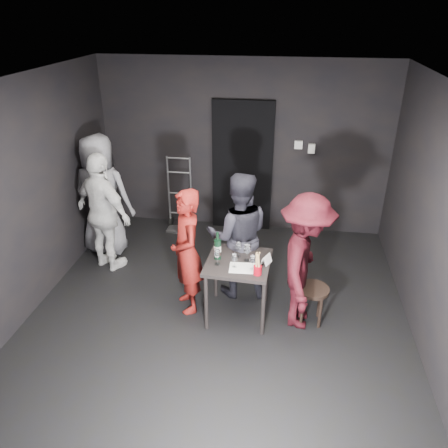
# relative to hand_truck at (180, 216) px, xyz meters

# --- Properties ---
(floor) EXTENTS (4.50, 5.00, 0.02)m
(floor) POSITION_rel_hand_truck_xyz_m (0.99, -2.22, -0.22)
(floor) COLOR black
(floor) RESTS_ON ground
(ceiling) EXTENTS (4.50, 5.00, 0.02)m
(ceiling) POSITION_rel_hand_truck_xyz_m (0.99, -2.22, 2.48)
(ceiling) COLOR silver
(ceiling) RESTS_ON ground
(wall_back) EXTENTS (4.50, 0.04, 2.70)m
(wall_back) POSITION_rel_hand_truck_xyz_m (0.99, 0.28, 1.13)
(wall_back) COLOR black
(wall_back) RESTS_ON ground
(wall_front) EXTENTS (4.50, 0.04, 2.70)m
(wall_front) POSITION_rel_hand_truck_xyz_m (0.99, -4.72, 1.13)
(wall_front) COLOR black
(wall_front) RESTS_ON ground
(wall_left) EXTENTS (0.04, 5.00, 2.70)m
(wall_left) POSITION_rel_hand_truck_xyz_m (-1.26, -2.22, 1.13)
(wall_left) COLOR black
(wall_left) RESTS_ON ground
(wall_right) EXTENTS (0.04, 5.00, 2.70)m
(wall_right) POSITION_rel_hand_truck_xyz_m (3.24, -2.22, 1.13)
(wall_right) COLOR black
(wall_right) RESTS_ON ground
(doorway) EXTENTS (0.95, 0.10, 2.10)m
(doorway) POSITION_rel_hand_truck_xyz_m (0.99, 0.22, 0.83)
(doorway) COLOR black
(doorway) RESTS_ON ground
(wallbox_upper) EXTENTS (0.12, 0.06, 0.12)m
(wallbox_upper) POSITION_rel_hand_truck_xyz_m (1.84, 0.23, 1.23)
(wallbox_upper) COLOR #B7B7B2
(wallbox_upper) RESTS_ON wall_back
(wallbox_lower) EXTENTS (0.10, 0.06, 0.14)m
(wallbox_lower) POSITION_rel_hand_truck_xyz_m (2.04, 0.23, 1.18)
(wallbox_lower) COLOR #B7B7B2
(wallbox_lower) RESTS_ON wall_back
(hand_truck) EXTENTS (0.41, 0.35, 1.23)m
(hand_truck) POSITION_rel_hand_truck_xyz_m (0.00, 0.00, 0.00)
(hand_truck) COLOR #B2B2B7
(hand_truck) RESTS_ON floor
(tasting_table) EXTENTS (0.72, 0.72, 0.75)m
(tasting_table) POSITION_rel_hand_truck_xyz_m (1.22, -2.11, 0.43)
(tasting_table) COLOR black
(tasting_table) RESTS_ON floor
(stool) EXTENTS (0.38, 0.38, 0.47)m
(stool) POSITION_rel_hand_truck_xyz_m (2.08, -2.11, 0.16)
(stool) COLOR black
(stool) RESTS_ON floor
(server_red) EXTENTS (0.61, 0.70, 1.61)m
(server_red) POSITION_rel_hand_truck_xyz_m (0.61, -2.04, 0.58)
(server_red) COLOR maroon
(server_red) RESTS_ON floor
(woman_black) EXTENTS (0.93, 0.61, 1.78)m
(woman_black) POSITION_rel_hand_truck_xyz_m (1.16, -1.63, 0.67)
(woman_black) COLOR #24232D
(woman_black) RESTS_ON floor
(man_maroon) EXTENTS (0.63, 1.17, 1.74)m
(man_maroon) POSITION_rel_hand_truck_xyz_m (1.96, -2.12, 0.65)
(man_maroon) COLOR #370B12
(man_maroon) RESTS_ON floor
(bystander_cream) EXTENTS (1.22, 0.97, 1.88)m
(bystander_cream) POSITION_rel_hand_truck_xyz_m (-0.71, -1.31, 0.72)
(bystander_cream) COLOR white
(bystander_cream) RESTS_ON floor
(bystander_grey) EXTENTS (1.07, 0.62, 2.14)m
(bystander_grey) POSITION_rel_hand_truck_xyz_m (-0.92, -0.86, 0.85)
(bystander_grey) COLOR slate
(bystander_grey) RESTS_ON floor
(tasting_mat) EXTENTS (0.35, 0.24, 0.00)m
(tasting_mat) POSITION_rel_hand_truck_xyz_m (1.31, -2.25, 0.53)
(tasting_mat) COLOR white
(tasting_mat) RESTS_ON tasting_table
(wine_glass_a) EXTENTS (0.10, 0.10, 0.20)m
(wine_glass_a) POSITION_rel_hand_truck_xyz_m (1.00, -2.21, 0.63)
(wine_glass_a) COLOR white
(wine_glass_a) RESTS_ON tasting_table
(wine_glass_b) EXTENTS (0.10, 0.10, 0.22)m
(wine_glass_b) POSITION_rel_hand_truck_xyz_m (0.96, -1.99, 0.64)
(wine_glass_b) COLOR white
(wine_glass_b) RESTS_ON tasting_table
(wine_glass_c) EXTENTS (0.09, 0.09, 0.20)m
(wine_glass_c) POSITION_rel_hand_truck_xyz_m (1.21, -2.00, 0.63)
(wine_glass_c) COLOR white
(wine_glass_c) RESTS_ON tasting_table
(wine_glass_d) EXTENTS (0.09, 0.09, 0.18)m
(wine_glass_d) POSITION_rel_hand_truck_xyz_m (1.19, -2.24, 0.62)
(wine_glass_d) COLOR white
(wine_glass_d) RESTS_ON tasting_table
(wine_glass_e) EXTENTS (0.08, 0.08, 0.19)m
(wine_glass_e) POSITION_rel_hand_truck_xyz_m (1.39, -2.25, 0.62)
(wine_glass_e) COLOR white
(wine_glass_e) RESTS_ON tasting_table
(wine_glass_f) EXTENTS (0.09, 0.09, 0.22)m
(wine_glass_f) POSITION_rel_hand_truck_xyz_m (1.32, -2.08, 0.64)
(wine_glass_f) COLOR white
(wine_glass_f) RESTS_ON tasting_table
(wine_bottle) EXTENTS (0.08, 0.08, 0.34)m
(wine_bottle) POSITION_rel_hand_truck_xyz_m (0.98, -2.09, 0.66)
(wine_bottle) COLOR black
(wine_bottle) RESTS_ON tasting_table
(breadstick_cup) EXTENTS (0.09, 0.09, 0.28)m
(breadstick_cup) POSITION_rel_hand_truck_xyz_m (1.46, -2.34, 0.66)
(breadstick_cup) COLOR #A60413
(breadstick_cup) RESTS_ON tasting_table
(reserved_card) EXTENTS (0.14, 0.17, 0.11)m
(reserved_card) POSITION_rel_hand_truck_xyz_m (1.52, -2.11, 0.58)
(reserved_card) COLOR white
(reserved_card) RESTS_ON tasting_table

